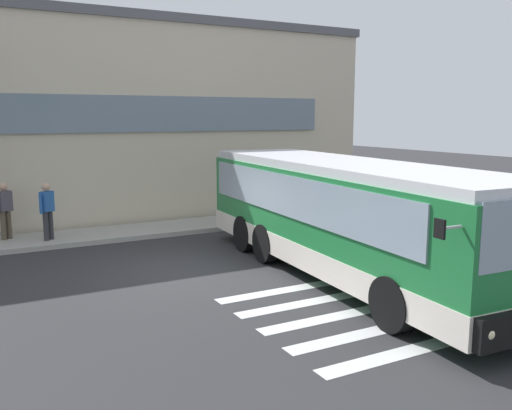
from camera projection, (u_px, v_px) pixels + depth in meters
The scene contains 7 objects.
ground_plane at pixel (184, 272), 13.24m from camera, with size 80.00×90.00×0.02m, color #2B2B2D.
bay_paint_stripes at pixel (360, 311), 10.52m from camera, with size 4.40×3.96×0.01m.
terminal_building at pixel (66, 120), 22.42m from camera, with size 21.35×13.80×7.16m.
boarding_curb at pixel (130, 232), 17.39m from camera, with size 23.55×2.00×0.15m, color #9E9B93.
bus_main_foreground at pixel (346, 220), 12.68m from camera, with size 3.56×10.39×2.70m.
passenger_near_column at pixel (5, 208), 15.88m from camera, with size 0.48×0.41×1.68m.
passenger_by_doorway at pixel (47, 208), 15.80m from camera, with size 0.47×0.42×1.68m.
Camera 1 is at (-4.53, -12.10, 3.73)m, focal length 38.26 mm.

